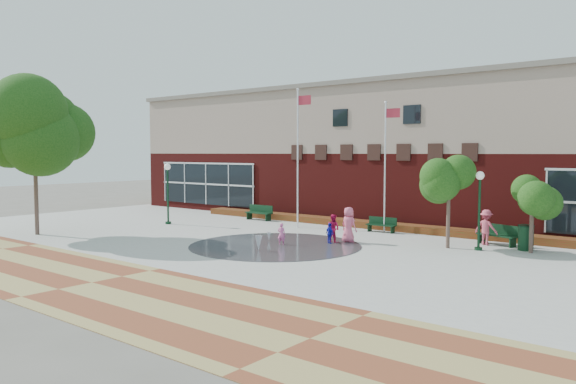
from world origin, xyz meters
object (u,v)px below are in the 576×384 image
Objects in this scene: flagpole_right at (386,159)px; trash_can at (526,238)px; tree_big_left at (34,127)px; child_splash at (281,234)px; bench_left at (259,215)px; flagpole_left at (298,150)px.

trash_can is (8.08, -1.27, -3.57)m from flagpole_right.
child_splash is at bearing 24.12° from tree_big_left.
flagpole_right is 6.77× the size of child_splash.
tree_big_left reaches higher than child_splash.
trash_can is 0.15× the size of tree_big_left.
trash_can is 1.09× the size of child_splash.
child_splash is (-1.77, -7.21, -3.63)m from flagpole_right.
child_splash is (-9.85, -5.94, -0.06)m from trash_can.
child_splash is (7.70, -6.98, 0.22)m from bench_left.
flagpole_right reaches higher than child_splash.
flagpole_right is 8.92m from trash_can.
trash_can is at bearing -169.06° from child_splash.
flagpole_left is 7.85m from child_splash.
flagpole_right is 6.20× the size of trash_can.
tree_big_left is (-14.63, -12.97, 1.77)m from flagpole_right.
child_splash is at bearing -148.92° from trash_can.
bench_left is at bearing -62.32° from child_splash.
bench_left is 10.39m from child_splash.
tree_big_left reaches higher than flagpole_right.
child_splash is at bearing -112.14° from flagpole_right.
flagpole_right reaches higher than bench_left.
flagpole_right is at bearing -123.94° from child_splash.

